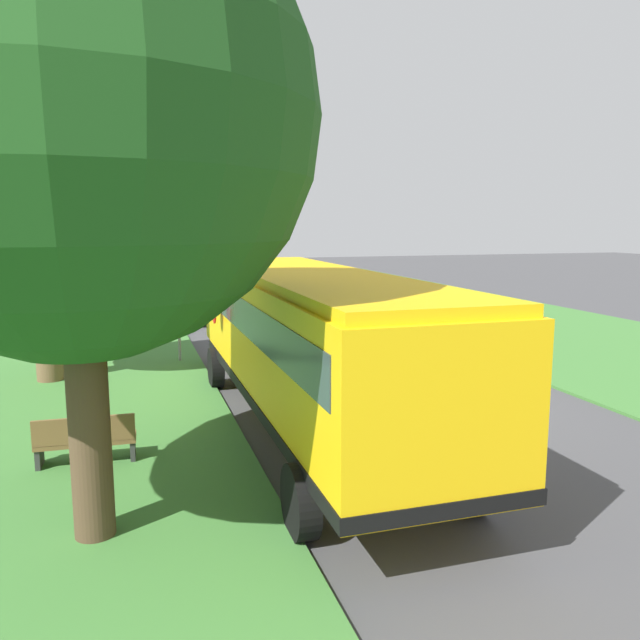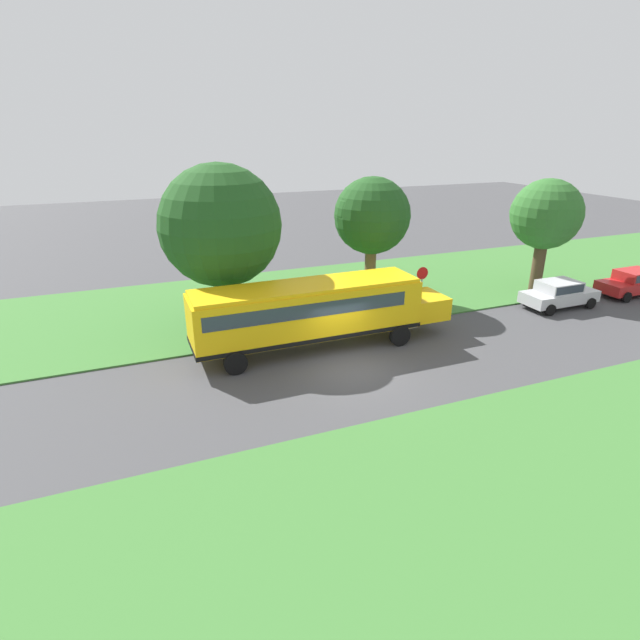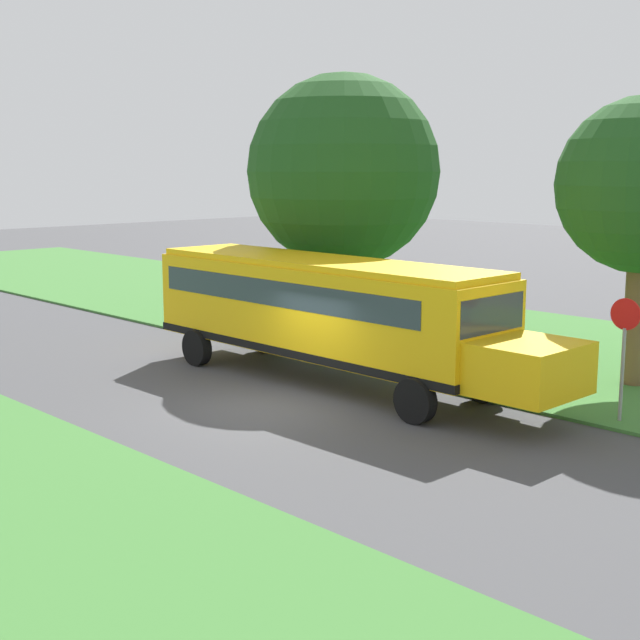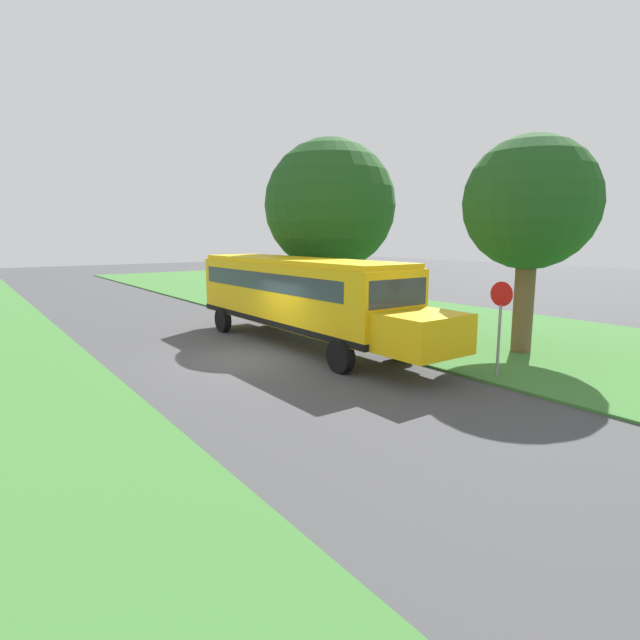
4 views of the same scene
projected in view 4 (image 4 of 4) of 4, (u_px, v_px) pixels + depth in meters
name	position (u px, v px, depth m)	size (l,w,h in m)	color
ground_plane	(245.00, 359.00, 16.27)	(120.00, 120.00, 0.00)	#424244
grass_verge	(447.00, 326.00, 22.09)	(12.00, 80.00, 0.08)	#3D7533
school_bus	(301.00, 293.00, 18.14)	(2.84, 12.42, 3.16)	yellow
oak_tree_beside_bus	(331.00, 204.00, 22.26)	(5.84, 5.84, 8.24)	#4C3826
oak_tree_roadside_mid	(526.00, 203.00, 16.33)	(4.33, 4.34, 7.19)	brown
stop_sign	(500.00, 318.00, 13.69)	(0.08, 0.68, 2.74)	gray
park_bench	(371.00, 319.00, 21.23)	(1.62, 0.55, 0.92)	brown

